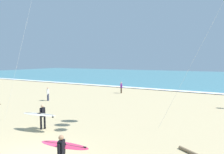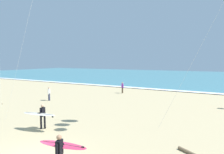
{
  "view_description": "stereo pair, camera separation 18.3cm",
  "coord_description": "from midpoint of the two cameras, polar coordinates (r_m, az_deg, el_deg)",
  "views": [
    {
      "loc": [
        7.18,
        -5.5,
        4.65
      ],
      "look_at": [
        0.61,
        7.05,
        3.43
      ],
      "focal_mm": 30.63,
      "sensor_mm": 36.0,
      "label": 1
    },
    {
      "loc": [
        7.34,
        -5.41,
        4.65
      ],
      "look_at": [
        0.61,
        7.05,
        3.43
      ],
      "focal_mm": 30.63,
      "sensor_mm": 36.0,
      "label": 2
    }
  ],
  "objects": [
    {
      "name": "bystander_purple_top",
      "position": [
        27.33,
        3.32,
        -3.16
      ],
      "size": [
        0.41,
        0.34,
        1.59
      ],
      "color": "#4C3D2D",
      "rests_on": "ground"
    },
    {
      "name": "surfer_trailing",
      "position": [
        13.86,
        -20.11,
        -10.44
      ],
      "size": [
        2.53,
        1.12,
        1.71
      ],
      "color": "black",
      "rests_on": "ground"
    },
    {
      "name": "driftwood_log",
      "position": [
        10.98,
        22.36,
        -20.03
      ],
      "size": [
        1.12,
        0.76,
        0.17
      ],
      "primitive_type": "cylinder",
      "rotation": [
        0.0,
        1.57,
        5.75
      ],
      "color": "#846B4C",
      "rests_on": "ground"
    },
    {
      "name": "surfer_lead",
      "position": [
        8.6,
        -14.3,
        -20.02
      ],
      "size": [
        2.13,
        1.23,
        1.71
      ],
      "color": "black",
      "rests_on": "ground"
    },
    {
      "name": "bystander_white_top",
      "position": [
        23.47,
        -18.07,
        -4.74
      ],
      "size": [
        0.3,
        0.46,
        1.59
      ],
      "color": "#2D334C",
      "rests_on": "ground"
    },
    {
      "name": "ocean_water",
      "position": [
        60.45,
        21.38,
        0.2
      ],
      "size": [
        160.0,
        60.0,
        0.08
      ],
      "primitive_type": "cube",
      "color": "teal",
      "rests_on": "ground"
    },
    {
      "name": "shoreline_foam",
      "position": [
        31.34,
        14.69,
        -3.62
      ],
      "size": [
        160.0,
        1.4,
        0.01
      ],
      "primitive_type": "cube",
      "color": "white",
      "rests_on": "ocean_water"
    }
  ]
}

